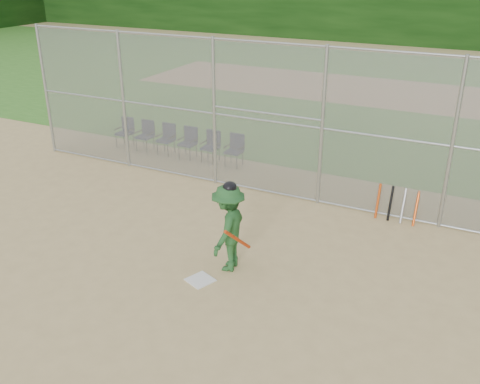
% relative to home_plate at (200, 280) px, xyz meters
% --- Properties ---
extents(ground, '(100.00, 100.00, 0.00)m').
position_rel_home_plate_xyz_m(ground, '(-0.11, -0.52, -0.01)').
color(ground, tan).
rests_on(ground, ground).
extents(grass_strip, '(100.00, 100.00, 0.00)m').
position_rel_home_plate_xyz_m(grass_strip, '(-0.11, 17.48, -0.00)').
color(grass_strip, '#336E21').
rests_on(grass_strip, ground).
extents(dirt_patch_far, '(24.00, 24.00, 0.00)m').
position_rel_home_plate_xyz_m(dirt_patch_far, '(-0.11, 17.48, -0.00)').
color(dirt_patch_far, tan).
rests_on(dirt_patch_far, ground).
extents(backstop_fence, '(16.09, 0.09, 4.00)m').
position_rel_home_plate_xyz_m(backstop_fence, '(-0.11, 4.48, 2.06)').
color(backstop_fence, gray).
rests_on(backstop_fence, ground).
extents(home_plate, '(0.61, 0.61, 0.02)m').
position_rel_home_plate_xyz_m(home_plate, '(0.00, 0.00, 0.00)').
color(home_plate, silver).
rests_on(home_plate, ground).
extents(batter_at_plate, '(0.94, 1.35, 1.92)m').
position_rel_home_plate_xyz_m(batter_at_plate, '(0.28, 0.68, 0.92)').
color(batter_at_plate, '#205023').
rests_on(batter_at_plate, ground).
extents(spare_bats, '(0.96, 0.36, 0.84)m').
position_rel_home_plate_xyz_m(spare_bats, '(2.90, 4.37, 0.40)').
color(spare_bats, '#D84C14').
rests_on(spare_bats, ground).
extents(chair_0, '(0.54, 0.52, 0.96)m').
position_rel_home_plate_xyz_m(chair_0, '(-6.31, 5.88, 0.47)').
color(chair_0, '#0F1437').
rests_on(chair_0, ground).
extents(chair_1, '(0.54, 0.52, 0.96)m').
position_rel_home_plate_xyz_m(chair_1, '(-5.50, 5.88, 0.47)').
color(chair_1, '#0F1437').
rests_on(chair_1, ground).
extents(chair_2, '(0.54, 0.52, 0.96)m').
position_rel_home_plate_xyz_m(chair_2, '(-4.68, 5.88, 0.47)').
color(chair_2, '#0F1437').
rests_on(chair_2, ground).
extents(chair_3, '(0.54, 0.52, 0.96)m').
position_rel_home_plate_xyz_m(chair_3, '(-3.87, 5.88, 0.47)').
color(chair_3, '#0F1437').
rests_on(chair_3, ground).
extents(chair_4, '(0.54, 0.52, 0.96)m').
position_rel_home_plate_xyz_m(chair_4, '(-3.05, 5.88, 0.47)').
color(chair_4, '#0F1437').
rests_on(chair_4, ground).
extents(chair_5, '(0.54, 0.52, 0.96)m').
position_rel_home_plate_xyz_m(chair_5, '(-2.24, 5.88, 0.47)').
color(chair_5, '#0F1437').
rests_on(chair_5, ground).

